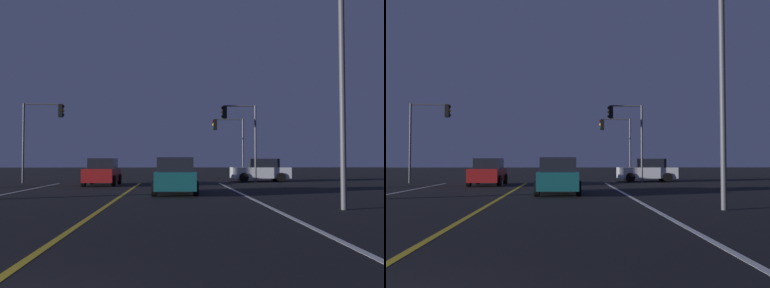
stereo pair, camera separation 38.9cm
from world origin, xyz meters
TOP-DOWN VIEW (x-y plane):
  - lane_edge_right at (5.48, 10.62)m, footprint 0.16×33.23m
  - lane_center_divider at (0.00, 10.62)m, footprint 0.16×33.23m
  - car_crossing_side at (8.82, 29.25)m, footprint 4.30×2.02m
  - car_lead_same_lane at (2.36, 17.24)m, footprint 2.02×4.30m
  - car_oncoming at (-2.16, 24.69)m, footprint 2.02×4.30m
  - traffic_light_near_right at (6.99, 27.73)m, footprint 2.52×0.36m
  - traffic_light_near_left at (-6.82, 27.73)m, footprint 2.88×0.36m
  - traffic_light_far_right at (6.88, 33.23)m, footprint 2.66×0.36m
  - street_lamp_right_near at (7.20, 10.56)m, footprint 2.04×0.44m

SIDE VIEW (x-z plane):
  - lane_edge_right at x=5.48m, z-range 0.00..0.01m
  - lane_center_divider at x=0.00m, z-range 0.00..0.01m
  - car_crossing_side at x=8.82m, z-range -0.03..1.67m
  - car_lead_same_lane at x=2.36m, z-range -0.03..1.67m
  - car_oncoming at x=-2.16m, z-range -0.03..1.67m
  - traffic_light_far_right at x=6.88m, z-range 1.23..6.30m
  - traffic_light_near_right at x=6.99m, z-range 1.30..6.81m
  - traffic_light_near_left at x=-6.82m, z-range 1.33..6.88m
  - street_lamp_right_near at x=7.20m, z-range 1.07..9.19m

